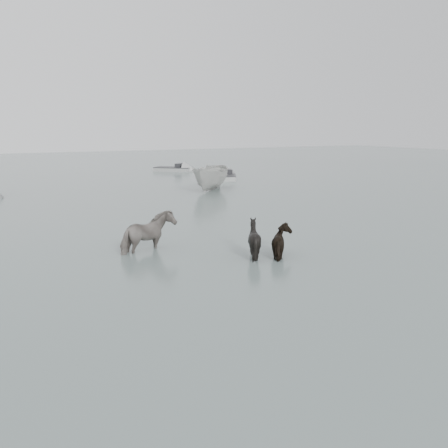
% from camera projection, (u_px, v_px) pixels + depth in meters
% --- Properties ---
extents(ground, '(140.00, 140.00, 0.00)m').
position_uv_depth(ground, '(229.00, 252.00, 17.31)').
color(ground, '#4C5B56').
rests_on(ground, ground).
extents(pony_pinto, '(2.27, 1.67, 1.74)m').
position_uv_depth(pony_pinto, '(147.00, 226.00, 17.30)').
color(pony_pinto, black).
rests_on(pony_pinto, ground).
extents(pony_dark, '(1.34, 1.50, 1.36)m').
position_uv_depth(pony_dark, '(284.00, 236.00, 16.67)').
color(pony_dark, black).
rests_on(pony_dark, ground).
extents(pony_black, '(1.62, 1.54, 1.43)m').
position_uv_depth(pony_black, '(254.00, 235.00, 16.59)').
color(pony_black, black).
rests_on(pony_black, ground).
extents(boat_small, '(4.59, 4.69, 1.84)m').
position_uv_depth(boat_small, '(211.00, 177.00, 33.52)').
color(boat_small, '#B7B7B2').
rests_on(boat_small, ground).
extents(skiff_port, '(3.51, 4.75, 0.75)m').
position_uv_depth(skiff_port, '(226.00, 175.00, 40.42)').
color(skiff_port, '#A3A6A3').
rests_on(skiff_port, ground).
extents(skiff_mid, '(4.66, 4.45, 0.75)m').
position_uv_depth(skiff_mid, '(173.00, 167.00, 47.60)').
color(skiff_mid, '#949694').
rests_on(skiff_mid, ground).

